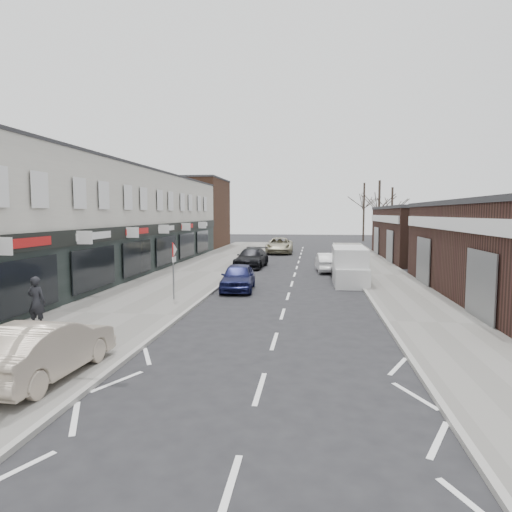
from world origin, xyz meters
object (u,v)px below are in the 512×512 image
(pedestrian, at_px, (37,302))
(parked_car_left_b, at_px, (252,258))
(white_van, at_px, (349,266))
(warning_sign, at_px, (174,254))
(parked_car_left_c, at_px, (280,246))
(parked_car_right_b, at_px, (342,258))
(sedan_on_pavement, at_px, (46,349))
(parked_car_left_a, at_px, (238,277))
(parked_car_right_a, at_px, (327,262))

(pedestrian, distance_m, parked_car_left_b, 19.99)
(white_van, bearing_deg, pedestrian, -131.96)
(warning_sign, bearing_deg, white_van, 39.24)
(parked_car_left_c, height_order, parked_car_right_b, parked_car_left_c)
(sedan_on_pavement, xyz_separation_m, parked_car_left_b, (1.80, 23.86, -0.10))
(parked_car_left_a, distance_m, parked_car_right_b, 12.51)
(white_van, xyz_separation_m, parked_car_left_a, (-6.08, -3.51, -0.28))
(parked_car_right_b, bearing_deg, parked_car_right_a, 70.05)
(pedestrian, bearing_deg, parked_car_right_a, -117.21)
(white_van, relative_size, pedestrian, 2.99)
(warning_sign, distance_m, parked_car_left_c, 26.34)
(parked_car_left_b, height_order, parked_car_right_a, parked_car_left_b)
(sedan_on_pavement, xyz_separation_m, parked_car_left_a, (2.46, 13.64, -0.11))
(sedan_on_pavement, bearing_deg, parked_car_right_b, -106.28)
(white_van, relative_size, parked_car_left_c, 0.94)
(parked_car_left_b, bearing_deg, parked_car_left_a, -82.54)
(sedan_on_pavement, height_order, parked_car_right_a, sedan_on_pavement)
(parked_car_right_b, bearing_deg, warning_sign, 63.70)
(white_van, height_order, pedestrian, white_van)
(parked_car_left_a, relative_size, parked_car_right_b, 0.93)
(parked_car_right_a, height_order, parked_car_right_b, parked_car_right_b)
(parked_car_left_a, xyz_separation_m, parked_car_right_a, (4.94, 8.38, -0.04))
(sedan_on_pavement, height_order, parked_car_left_a, sedan_on_pavement)
(pedestrian, height_order, parked_car_right_a, pedestrian)
(warning_sign, bearing_deg, parked_car_right_b, 59.35)
(warning_sign, height_order, parked_car_left_a, warning_sign)
(white_van, height_order, parked_car_right_b, white_van)
(pedestrian, height_order, parked_car_right_b, pedestrian)
(pedestrian, xyz_separation_m, parked_car_left_a, (5.58, 9.15, -0.31))
(pedestrian, height_order, parked_car_left_a, pedestrian)
(parked_car_left_a, bearing_deg, parked_car_left_c, 84.85)
(pedestrian, xyz_separation_m, parked_car_left_c, (6.12, 31.85, -0.23))
(parked_car_left_c, bearing_deg, parked_car_left_a, -92.60)
(sedan_on_pavement, distance_m, parked_car_left_a, 13.86)
(parked_car_left_a, distance_m, parked_car_left_b, 10.24)
(warning_sign, height_order, white_van, warning_sign)
(parked_car_left_c, bearing_deg, white_van, -75.12)
(sedan_on_pavement, relative_size, parked_car_right_a, 1.05)
(parked_car_left_b, relative_size, parked_car_right_b, 1.11)
(white_van, xyz_separation_m, parked_car_right_b, (0.01, 7.41, -0.22))
(sedan_on_pavement, bearing_deg, warning_sign, -87.33)
(sedan_on_pavement, distance_m, parked_car_left_b, 23.93)
(white_van, bearing_deg, parked_car_left_c, 106.79)
(parked_car_left_a, bearing_deg, parked_car_right_a, 55.69)
(warning_sign, xyz_separation_m, parked_car_right_a, (7.36, 11.81, -1.53))
(pedestrian, bearing_deg, parked_car_left_b, -100.50)
(warning_sign, xyz_separation_m, parked_car_right_b, (8.51, 14.36, -1.44))
(parked_car_right_b, bearing_deg, parked_car_left_b, 10.35)
(parked_car_right_b, bearing_deg, pedestrian, 64.18)
(warning_sign, distance_m, white_van, 11.04)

